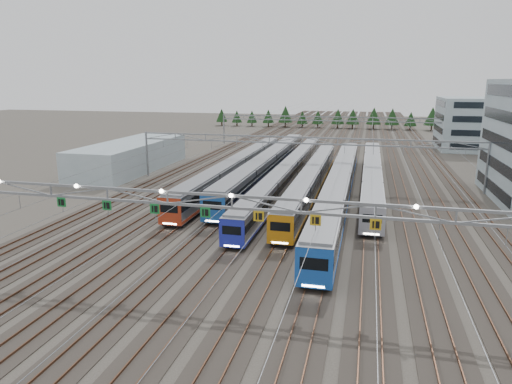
% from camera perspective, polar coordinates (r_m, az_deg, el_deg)
% --- Properties ---
extents(ground, '(400.00, 400.00, 0.00)m').
position_cam_1_polar(ground, '(39.16, -2.89, -11.62)').
color(ground, '#47423A').
rests_on(ground, ground).
extents(track_bed, '(54.00, 260.00, 5.42)m').
position_cam_1_polar(track_bed, '(135.11, 9.45, 7.06)').
color(track_bed, '#2D2823').
rests_on(track_bed, ground).
extents(train_a, '(2.93, 56.52, 3.82)m').
position_cam_1_polar(train_a, '(78.76, -2.31, 3.04)').
color(train_a, black).
rests_on(train_a, ground).
extents(train_b, '(3.09, 60.76, 4.03)m').
position_cam_1_polar(train_b, '(81.59, 1.55, 3.50)').
color(train_b, black).
rests_on(train_b, ground).
extents(train_c, '(2.67, 67.88, 3.47)m').
position_cam_1_polar(train_c, '(77.33, 4.23, 2.68)').
color(train_c, black).
rests_on(train_c, ground).
extents(train_d, '(2.81, 51.33, 3.65)m').
position_cam_1_polar(train_d, '(70.58, 6.97, 1.63)').
color(train_d, black).
rests_on(train_d, ground).
extents(train_e, '(3.08, 62.53, 4.02)m').
position_cam_1_polar(train_e, '(66.51, 10.43, 0.91)').
color(train_e, black).
rests_on(train_e, ground).
extents(train_f, '(2.81, 52.85, 3.65)m').
position_cam_1_polar(train_f, '(75.82, 14.29, 2.14)').
color(train_f, black).
rests_on(train_f, ground).
extents(gantry_near, '(56.36, 0.61, 8.08)m').
position_cam_1_polar(gantry_near, '(36.60, -3.15, -1.61)').
color(gantry_near, gray).
rests_on(gantry_near, ground).
extents(gantry_mid, '(56.36, 0.36, 8.00)m').
position_cam_1_polar(gantry_mid, '(75.29, 5.86, 5.74)').
color(gantry_mid, gray).
rests_on(gantry_mid, ground).
extents(gantry_far, '(56.36, 0.36, 8.00)m').
position_cam_1_polar(gantry_far, '(119.75, 8.95, 8.60)').
color(gantry_far, gray).
rests_on(gantry_far, ground).
extents(depot_bldg_north, '(22.00, 18.00, 12.76)m').
position_cam_1_polar(depot_bldg_north, '(127.29, 26.81, 7.60)').
color(depot_bldg_north, '#99B0B7').
rests_on(depot_bldg_north, ground).
extents(west_shed, '(10.00, 30.00, 5.34)m').
position_cam_1_polar(west_shed, '(91.18, -15.40, 4.35)').
color(west_shed, '#99B0B7').
rests_on(west_shed, ground).
extents(treeline, '(106.40, 5.60, 7.02)m').
position_cam_1_polar(treeline, '(168.56, 12.30, 9.16)').
color(treeline, '#332114').
rests_on(treeline, ground).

